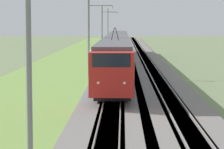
{
  "coord_description": "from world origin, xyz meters",
  "views": [
    {
      "loc": [
        -10.42,
        -0.68,
        5.46
      ],
      "look_at": [
        22.49,
        0.0,
        2.21
      ],
      "focal_mm": 85.0,
      "sensor_mm": 36.0,
      "label": 1
    }
  ],
  "objects_px": {
    "catenary_mast_near": "(30,58)",
    "catenary_mast_far": "(102,30)",
    "catenary_mast_distant": "(108,27)",
    "passenger_train": "(117,49)",
    "catenary_mast_mid": "(89,35)"
  },
  "relations": [
    {
      "from": "catenary_mast_far",
      "to": "catenary_mast_near",
      "type": "bearing_deg",
      "value": -180.0
    },
    {
      "from": "catenary_mast_far",
      "to": "catenary_mast_distant",
      "type": "xyz_separation_m",
      "value": [
        34.19,
        0.0,
        0.29
      ]
    },
    {
      "from": "passenger_train",
      "to": "catenary_mast_near",
      "type": "distance_m",
      "value": 43.54
    },
    {
      "from": "catenary_mast_near",
      "to": "catenary_mast_mid",
      "type": "relative_size",
      "value": 1.0
    },
    {
      "from": "passenger_train",
      "to": "catenary_mast_far",
      "type": "relative_size",
      "value": 7.86
    },
    {
      "from": "catenary_mast_near",
      "to": "catenary_mast_distant",
      "type": "height_order",
      "value": "catenary_mast_distant"
    },
    {
      "from": "catenary_mast_near",
      "to": "catenary_mast_mid",
      "type": "distance_m",
      "value": 34.19
    },
    {
      "from": "passenger_train",
      "to": "catenary_mast_mid",
      "type": "xyz_separation_m",
      "value": [
        -9.22,
        2.72,
        1.81
      ]
    },
    {
      "from": "catenary_mast_near",
      "to": "catenary_mast_distant",
      "type": "xyz_separation_m",
      "value": [
        102.57,
        0.0,
        0.3
      ]
    },
    {
      "from": "catenary_mast_far",
      "to": "catenary_mast_distant",
      "type": "bearing_deg",
      "value": 0.01
    },
    {
      "from": "catenary_mast_near",
      "to": "catenary_mast_distant",
      "type": "relative_size",
      "value": 0.93
    },
    {
      "from": "passenger_train",
      "to": "catenary_mast_far",
      "type": "bearing_deg",
      "value": -173.78
    },
    {
      "from": "passenger_train",
      "to": "catenary_mast_distant",
      "type": "distance_m",
      "value": 59.25
    },
    {
      "from": "catenary_mast_near",
      "to": "catenary_mast_far",
      "type": "relative_size",
      "value": 1.0
    },
    {
      "from": "catenary_mast_far",
      "to": "catenary_mast_distant",
      "type": "height_order",
      "value": "catenary_mast_distant"
    }
  ]
}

